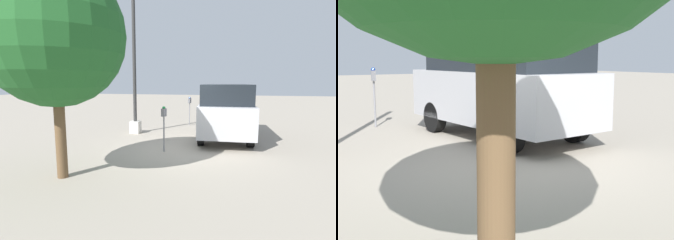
% 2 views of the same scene
% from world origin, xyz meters
% --- Properties ---
extents(ground_plane, '(80.00, 80.00, 0.00)m').
position_xyz_m(ground_plane, '(0.00, 0.00, 0.00)').
color(ground_plane, gray).
extents(parking_meter_near, '(0.22, 0.15, 1.53)m').
position_xyz_m(parking_meter_near, '(-0.33, 0.51, 1.13)').
color(parking_meter_near, gray).
rests_on(parking_meter_near, ground).
extents(parking_meter_far, '(0.22, 0.15, 1.54)m').
position_xyz_m(parking_meter_far, '(5.33, 0.55, 1.13)').
color(parking_meter_far, gray).
rests_on(parking_meter_far, ground).
extents(parked_van, '(4.83, 2.26, 2.23)m').
position_xyz_m(parked_van, '(2.35, -1.39, 1.20)').
color(parked_van, '#B2B2B7').
rests_on(parked_van, ground).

